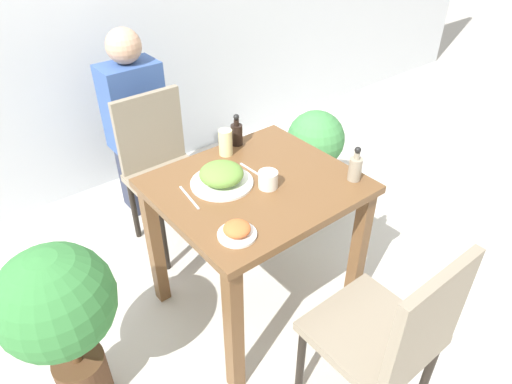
# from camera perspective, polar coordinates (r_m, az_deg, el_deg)

# --- Properties ---
(ground_plane) EXTENTS (16.00, 16.00, 0.00)m
(ground_plane) POSITION_cam_1_polar(r_m,az_deg,el_deg) (2.49, -0.00, -13.23)
(ground_plane) COLOR beige
(dining_table) EXTENTS (0.85, 0.75, 0.75)m
(dining_table) POSITION_cam_1_polar(r_m,az_deg,el_deg) (2.07, -0.00, -1.89)
(dining_table) COLOR brown
(dining_table) RESTS_ON ground_plane
(chair_near) EXTENTS (0.42, 0.42, 0.89)m
(chair_near) POSITION_cam_1_polar(r_m,az_deg,el_deg) (1.78, 16.58, -16.66)
(chair_near) COLOR gray
(chair_near) RESTS_ON ground_plane
(chair_far) EXTENTS (0.42, 0.42, 0.89)m
(chair_far) POSITION_cam_1_polar(r_m,az_deg,el_deg) (2.64, -11.53, 3.38)
(chair_far) COLOR gray
(chair_far) RESTS_ON ground_plane
(food_plate) EXTENTS (0.27, 0.27, 0.09)m
(food_plate) POSITION_cam_1_polar(r_m,az_deg,el_deg) (1.97, -4.33, 2.03)
(food_plate) COLOR white
(food_plate) RESTS_ON dining_table
(side_plate) EXTENTS (0.15, 0.15, 0.06)m
(side_plate) POSITION_cam_1_polar(r_m,az_deg,el_deg) (1.70, -2.39, -4.86)
(side_plate) COLOR white
(side_plate) RESTS_ON dining_table
(drink_cup) EXTENTS (0.08, 0.08, 0.07)m
(drink_cup) POSITION_cam_1_polar(r_m,az_deg,el_deg) (1.95, 1.52, 1.56)
(drink_cup) COLOR silver
(drink_cup) RESTS_ON dining_table
(juice_glass) EXTENTS (0.07, 0.07, 0.13)m
(juice_glass) POSITION_cam_1_polar(r_m,az_deg,el_deg) (2.17, -3.82, 6.20)
(juice_glass) COLOR beige
(juice_glass) RESTS_ON dining_table
(sauce_bottle) EXTENTS (0.06, 0.06, 0.16)m
(sauce_bottle) POSITION_cam_1_polar(r_m,az_deg,el_deg) (2.26, -2.43, 7.36)
(sauce_bottle) COLOR black
(sauce_bottle) RESTS_ON dining_table
(condiment_bottle) EXTENTS (0.06, 0.06, 0.16)m
(condiment_bottle) POSITION_cam_1_polar(r_m,az_deg,el_deg) (2.03, 12.31, 3.02)
(condiment_bottle) COLOR gray
(condiment_bottle) RESTS_ON dining_table
(fork_utensil) EXTENTS (0.03, 0.19, 0.00)m
(fork_utensil) POSITION_cam_1_polar(r_m,az_deg,el_deg) (1.92, -8.35, -0.68)
(fork_utensil) COLOR silver
(fork_utensil) RESTS_ON dining_table
(spoon_utensil) EXTENTS (0.02, 0.16, 0.00)m
(spoon_utensil) POSITION_cam_1_polar(r_m,az_deg,el_deg) (2.07, -0.50, 2.70)
(spoon_utensil) COLOR silver
(spoon_utensil) RESTS_ON dining_table
(potted_plant_left) EXTENTS (0.43, 0.43, 0.81)m
(potted_plant_left) POSITION_cam_1_polar(r_m,az_deg,el_deg) (1.87, -23.33, -13.60)
(potted_plant_left) COLOR #51331E
(potted_plant_left) RESTS_ON ground_plane
(potted_plant_right) EXTENTS (0.36, 0.36, 0.69)m
(potted_plant_right) POSITION_cam_1_polar(r_m,az_deg,el_deg) (2.89, 7.34, 5.09)
(potted_plant_right) COLOR #51331E
(potted_plant_right) RESTS_ON ground_plane
(person_figure) EXTENTS (0.34, 0.22, 1.17)m
(person_figure) POSITION_cam_1_polar(r_m,az_deg,el_deg) (2.93, -14.67, 8.04)
(person_figure) COLOR #2D3347
(person_figure) RESTS_ON ground_plane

